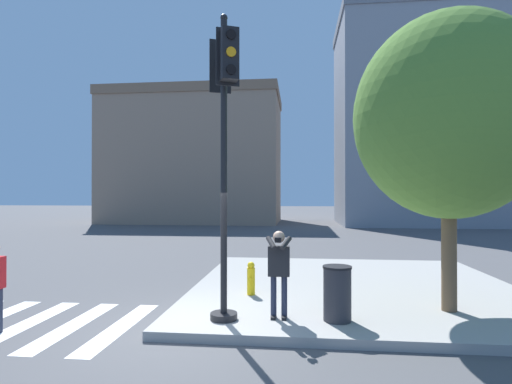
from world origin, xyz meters
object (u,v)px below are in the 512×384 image
Objects in this scene: trash_bin at (337,293)px; street_tree at (449,117)px; fire_hydrant at (251,278)px; person_photographer at (279,265)px; traffic_signal_pole at (224,121)px.

street_tree is at bearing 21.08° from trash_bin.
street_tree is 5.39m from fire_hydrant.
person_photographer reaches higher than fire_hydrant.
trash_bin is (1.06, -0.06, -0.47)m from person_photographer.
trash_bin is at bearing -158.92° from street_tree.
traffic_signal_pole is at bearing -166.84° from street_tree.
traffic_signal_pole is 3.78m from fire_hydrant.
trash_bin is at bearing -43.78° from fire_hydrant.
traffic_signal_pole reaches higher than fire_hydrant.
traffic_signal_pole is 2.87m from person_photographer.
traffic_signal_pole reaches higher than trash_bin.
traffic_signal_pole is at bearing -168.59° from person_photographer.
person_photographer reaches higher than trash_bin.
traffic_signal_pole reaches higher than person_photographer.
street_tree is 4.12m from trash_bin.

